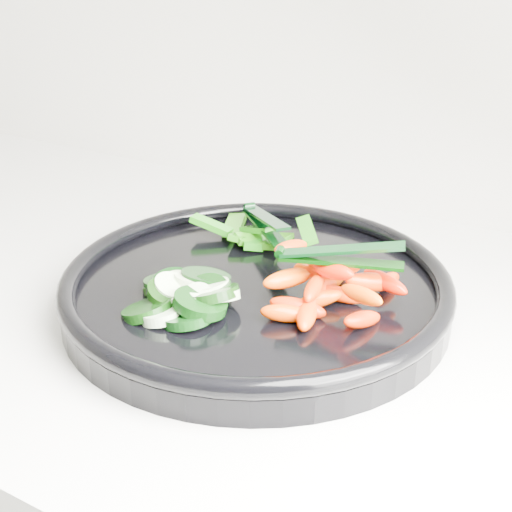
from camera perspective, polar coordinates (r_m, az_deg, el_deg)
The scene contains 6 objects.
veggie_tray at distance 0.69m, azimuth 0.00°, elevation -2.61°, with size 0.38×0.38×0.04m.
cucumber_pile at distance 0.65m, azimuth -5.69°, elevation -2.95°, with size 0.12×0.12×0.04m.
carrot_pile at distance 0.65m, azimuth 5.87°, elevation -2.44°, with size 0.13×0.14×0.05m.
pepper_pile at distance 0.78m, azimuth 0.01°, elevation 1.73°, with size 0.14×0.09×0.03m.
tong_carrot at distance 0.63m, azimuth 6.50°, elevation 0.06°, with size 0.11×0.05×0.02m.
tong_pepper at distance 0.76m, azimuth 0.67°, elevation 2.78°, with size 0.10×0.09×0.02m.
Camera 1 is at (0.79, 1.16, 1.27)m, focal length 50.00 mm.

